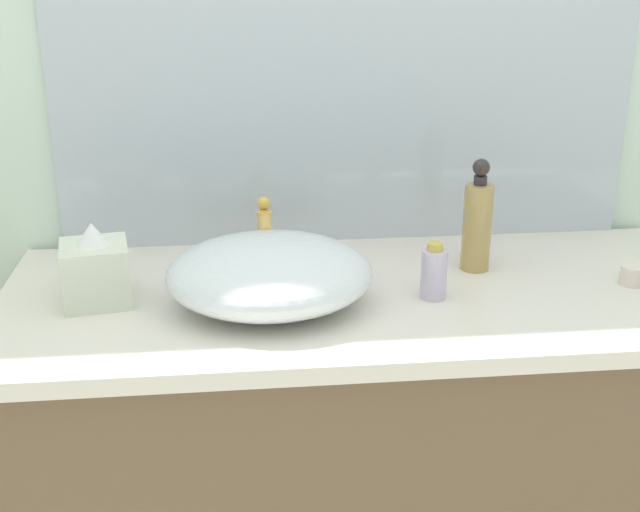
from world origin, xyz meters
The scene contains 8 objects.
bathroom_wall_rear centered at (0.00, 0.73, 1.30)m, with size 6.00×0.06×2.60m, color silver.
vanity_counter centered at (0.06, 0.39, 0.42)m, with size 1.39×0.60×0.84m.
sink_basin centered at (-0.13, 0.34, 0.90)m, with size 0.37×0.33×0.12m, color silver.
faucet centered at (-0.13, 0.52, 0.92)m, with size 0.03×0.13×0.14m.
soap_dispenser centered at (0.29, 0.48, 0.94)m, with size 0.06×0.06×0.23m.
lotion_bottle centered at (0.17, 0.34, 0.89)m, with size 0.05×0.05×0.11m.
tissue_box centered at (-0.44, 0.39, 0.90)m, with size 0.14×0.14×0.15m.
candle_jar centered at (0.57, 0.37, 0.86)m, with size 0.05×0.05×0.04m, color beige.
Camera 1 is at (-0.18, -1.01, 1.44)m, focal length 45.42 mm.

